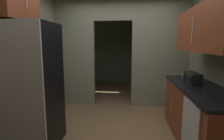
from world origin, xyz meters
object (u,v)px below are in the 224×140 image
object	(u,v)px
refrigerator	(31,86)
dishwasher	(190,135)
book_stack	(187,76)
boombox	(192,78)

from	to	relation	value
refrigerator	dishwasher	world-z (taller)	refrigerator
refrigerator	book_stack	distance (m)	2.64
boombox	book_stack	size ratio (longest dim) A/B	2.30
dishwasher	book_stack	world-z (taller)	book_stack
boombox	book_stack	distance (m)	0.36
boombox	refrigerator	bearing A→B (deg)	-166.93
dishwasher	book_stack	size ratio (longest dim) A/B	4.67
refrigerator	boombox	size ratio (longest dim) A/B	4.40
refrigerator	dishwasher	distance (m)	2.25
dishwasher	boombox	bearing A→B (deg)	71.69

